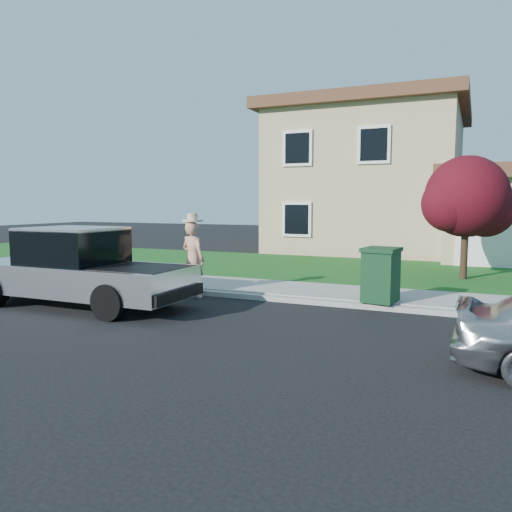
{
  "coord_description": "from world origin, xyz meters",
  "views": [
    {
      "loc": [
        4.87,
        -7.83,
        2.29
      ],
      "look_at": [
        0.71,
        1.56,
        1.2
      ],
      "focal_mm": 35.0,
      "sensor_mm": 36.0,
      "label": 1
    }
  ],
  "objects_px": {
    "pickup_truck": "(78,270)",
    "woman": "(193,258)",
    "trash_bin": "(381,274)",
    "ornamental_tree": "(468,201)"
  },
  "relations": [
    {
      "from": "woman",
      "to": "trash_bin",
      "type": "distance_m",
      "value": 4.46
    },
    {
      "from": "woman",
      "to": "ornamental_tree",
      "type": "distance_m",
      "value": 8.05
    },
    {
      "from": "ornamental_tree",
      "to": "woman",
      "type": "bearing_deg",
      "value": -139.44
    },
    {
      "from": "woman",
      "to": "trash_bin",
      "type": "bearing_deg",
      "value": -158.39
    },
    {
      "from": "pickup_truck",
      "to": "ornamental_tree",
      "type": "xyz_separation_m",
      "value": [
        7.82,
        7.12,
        1.55
      ]
    },
    {
      "from": "pickup_truck",
      "to": "woman",
      "type": "height_order",
      "value": "woman"
    },
    {
      "from": "woman",
      "to": "trash_bin",
      "type": "height_order",
      "value": "woman"
    },
    {
      "from": "pickup_truck",
      "to": "ornamental_tree",
      "type": "height_order",
      "value": "ornamental_tree"
    },
    {
      "from": "woman",
      "to": "trash_bin",
      "type": "relative_size",
      "value": 1.73
    },
    {
      "from": "pickup_truck",
      "to": "trash_bin",
      "type": "relative_size",
      "value": 4.53
    }
  ]
}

